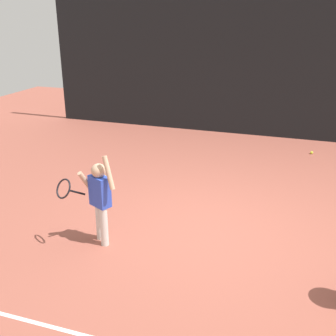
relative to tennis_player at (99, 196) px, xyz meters
The scene contains 8 objects.
ground_plane 1.74m from the tennis_player, 32.97° to the left, with size 20.00×20.00×0.00m, color #9E5142.
back_fence_windscreen 6.50m from the tennis_player, 78.05° to the left, with size 11.45×0.08×3.76m, color black.
fence_post_0 7.72m from the tennis_player, 123.92° to the left, with size 0.09×0.09×3.91m, color slate.
fence_post_1 6.60m from the tennis_player, 103.03° to the left, with size 0.09×0.09×3.91m, color slate.
fence_post_2 6.57m from the tennis_player, 78.16° to the left, with size 0.09×0.09×3.91m, color slate.
tennis_player is the anchor object (origin of this frame).
tennis_ball_0 5.86m from the tennis_player, 60.56° to the left, with size 0.07×0.07×0.07m, color #CCE033.
tennis_ball_4 2.54m from the tennis_player, 115.54° to the left, with size 0.07×0.07×0.07m, color #CCE033.
Camera 1 is at (1.23, -5.48, 3.14)m, focal length 44.06 mm.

